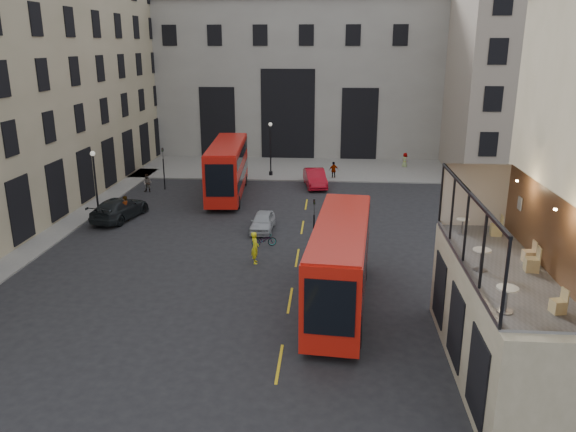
# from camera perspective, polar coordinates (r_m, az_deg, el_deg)

# --- Properties ---
(ground) EXTENTS (140.00, 140.00, 0.00)m
(ground) POSITION_cam_1_polar(r_m,az_deg,el_deg) (23.86, 4.07, -14.94)
(ground) COLOR black
(ground) RESTS_ON ground
(host_frontage) EXTENTS (3.00, 11.00, 4.50)m
(host_frontage) POSITION_cam_1_polar(r_m,az_deg,el_deg) (23.67, 20.37, -10.10)
(host_frontage) COLOR tan
(host_frontage) RESTS_ON ground
(cafe_floor) EXTENTS (3.00, 10.00, 0.10)m
(cafe_floor) POSITION_cam_1_polar(r_m,az_deg,el_deg) (22.76, 20.97, -4.92)
(cafe_floor) COLOR slate
(cafe_floor) RESTS_ON host_frontage
(gateway) EXTENTS (35.00, 10.60, 18.00)m
(gateway) POSITION_cam_1_polar(r_m,az_deg,el_deg) (68.47, 0.32, 14.40)
(gateway) COLOR gray
(gateway) RESTS_ON ground
(building_right) EXTENTS (16.60, 18.60, 20.00)m
(building_right) POSITION_cam_1_polar(r_m,az_deg,el_deg) (63.49, 23.58, 13.72)
(building_right) COLOR gray
(building_right) RESTS_ON ground
(pavement_far) EXTENTS (40.00, 12.00, 0.12)m
(pavement_far) POSITION_cam_1_polar(r_m,az_deg,el_deg) (59.87, -1.35, 4.98)
(pavement_far) COLOR slate
(pavement_far) RESTS_ON ground
(traffic_light_near) EXTENTS (0.16, 0.20, 3.80)m
(traffic_light_near) POSITION_cam_1_polar(r_m,az_deg,el_deg) (33.82, 2.66, -0.49)
(traffic_light_near) COLOR black
(traffic_light_near) RESTS_ON ground
(traffic_light_far) EXTENTS (0.16, 0.20, 3.80)m
(traffic_light_far) POSITION_cam_1_polar(r_m,az_deg,el_deg) (51.51, -12.56, 5.27)
(traffic_light_far) COLOR black
(traffic_light_far) RESTS_ON ground
(street_lamp_a) EXTENTS (0.36, 0.36, 5.33)m
(street_lamp_a) POSITION_cam_1_polar(r_m,az_deg,el_deg) (43.05, -18.88, 2.41)
(street_lamp_a) COLOR black
(street_lamp_a) RESTS_ON ground
(street_lamp_b) EXTENTS (0.36, 0.36, 5.33)m
(street_lamp_b) POSITION_cam_1_polar(r_m,az_deg,el_deg) (55.51, -1.78, 6.47)
(street_lamp_b) COLOR black
(street_lamp_b) RESTS_ON ground
(bus_near) EXTENTS (3.45, 11.19, 4.40)m
(bus_near) POSITION_cam_1_polar(r_m,az_deg,el_deg) (27.71, 5.32, -4.51)
(bus_near) COLOR #B6160C
(bus_near) RESTS_ON ground
(bus_far) EXTENTS (3.52, 11.70, 4.60)m
(bus_far) POSITION_cam_1_polar(r_m,az_deg,el_deg) (48.43, -6.17, 5.03)
(bus_far) COLOR #BA140C
(bus_far) RESTS_ON ground
(car_a) EXTENTS (1.60, 3.83, 1.29)m
(car_a) POSITION_cam_1_polar(r_m,az_deg,el_deg) (39.51, -2.59, -0.58)
(car_a) COLOR #A5A9AE
(car_a) RESTS_ON ground
(car_b) EXTENTS (2.51, 5.14, 1.62)m
(car_b) POSITION_cam_1_polar(r_m,az_deg,el_deg) (51.69, 2.77, 3.87)
(car_b) COLOR #9C0917
(car_b) RESTS_ON ground
(car_c) EXTENTS (3.34, 5.96, 1.63)m
(car_c) POSITION_cam_1_polar(r_m,az_deg,el_deg) (43.87, -16.74, 0.73)
(car_c) COLOR black
(car_c) RESTS_ON ground
(bicycle) EXTENTS (1.73, 1.07, 0.86)m
(bicycle) POSITION_cam_1_polar(r_m,az_deg,el_deg) (36.51, -2.45, -2.45)
(bicycle) COLOR gray
(bicycle) RESTS_ON ground
(cyclist) EXTENTS (0.59, 0.78, 1.95)m
(cyclist) POSITION_cam_1_polar(r_m,az_deg,el_deg) (33.61, -3.37, -3.23)
(cyclist) COLOR yellow
(cyclist) RESTS_ON ground
(pedestrian_a) EXTENTS (0.88, 0.73, 1.65)m
(pedestrian_a) POSITION_cam_1_polar(r_m,az_deg,el_deg) (51.29, -14.08, 3.28)
(pedestrian_a) COLOR gray
(pedestrian_a) RESTS_ON ground
(pedestrian_b) EXTENTS (1.01, 1.18, 1.58)m
(pedestrian_b) POSITION_cam_1_polar(r_m,az_deg,el_deg) (57.87, -6.20, 5.20)
(pedestrian_b) COLOR gray
(pedestrian_b) RESTS_ON ground
(pedestrian_c) EXTENTS (1.07, 0.70, 1.70)m
(pedestrian_c) POSITION_cam_1_polar(r_m,az_deg,el_deg) (54.83, 4.66, 4.64)
(pedestrian_c) COLOR gray
(pedestrian_c) RESTS_ON ground
(pedestrian_d) EXTENTS (0.87, 0.94, 1.61)m
(pedestrian_d) POSITION_cam_1_polar(r_m,az_deg,el_deg) (60.95, 11.79, 5.56)
(pedestrian_d) COLOR gray
(pedestrian_d) RESTS_ON ground
(pedestrian_e) EXTENTS (0.69, 0.83, 1.96)m
(pedestrian_e) POSITION_cam_1_polar(r_m,az_deg,el_deg) (43.11, -16.21, 0.72)
(pedestrian_e) COLOR gray
(pedestrian_e) RESTS_ON ground
(cafe_table_near) EXTENTS (0.67, 0.67, 0.84)m
(cafe_table_near) POSITION_cam_1_polar(r_m,az_deg,el_deg) (18.85, 21.33, -7.55)
(cafe_table_near) COLOR silver
(cafe_table_near) RESTS_ON cafe_floor
(cafe_table_mid) EXTENTS (0.66, 0.66, 0.83)m
(cafe_table_mid) POSITION_cam_1_polar(r_m,az_deg,el_deg) (21.88, 19.06, -3.91)
(cafe_table_mid) COLOR white
(cafe_table_mid) RESTS_ON cafe_floor
(cafe_table_far) EXTENTS (0.55, 0.55, 0.69)m
(cafe_table_far) POSITION_cam_1_polar(r_m,az_deg,el_deg) (25.82, 17.31, -0.78)
(cafe_table_far) COLOR silver
(cafe_table_far) RESTS_ON cafe_floor
(cafe_chair_a) EXTENTS (0.47, 0.47, 0.80)m
(cafe_chair_a) POSITION_cam_1_polar(r_m,az_deg,el_deg) (19.59, 25.77, -8.19)
(cafe_chair_a) COLOR #DBBF7E
(cafe_chair_a) RESTS_ON cafe_floor
(cafe_chair_b) EXTENTS (0.51, 0.51, 0.95)m
(cafe_chair_b) POSITION_cam_1_polar(r_m,az_deg,el_deg) (22.59, 23.55, -4.47)
(cafe_chair_b) COLOR tan
(cafe_chair_b) RESTS_ON cafe_floor
(cafe_chair_c) EXTENTS (0.44, 0.44, 0.85)m
(cafe_chair_c) POSITION_cam_1_polar(r_m,az_deg,el_deg) (23.49, 23.29, -3.71)
(cafe_chair_c) COLOR #DCB57F
(cafe_chair_c) RESTS_ON cafe_floor
(cafe_chair_d) EXTENTS (0.50, 0.50, 0.92)m
(cafe_chair_d) POSITION_cam_1_polar(r_m,az_deg,el_deg) (26.16, 20.41, -1.26)
(cafe_chair_d) COLOR tan
(cafe_chair_d) RESTS_ON cafe_floor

